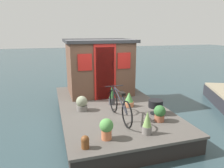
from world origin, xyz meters
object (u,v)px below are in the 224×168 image
(potted_plant_thyme, at_px, (82,104))
(mooring_bollard, at_px, (85,142))
(potted_plant_sage, at_px, (112,96))
(potted_plant_mint, at_px, (147,123))
(houseboat_cabin, at_px, (99,66))
(potted_plant_ivy, at_px, (106,128))
(potted_plant_geranium, at_px, (160,113))
(charcoal_grill, at_px, (156,104))
(bicycle, at_px, (120,105))
(potted_plant_succulent, at_px, (129,100))

(potted_plant_thyme, distance_m, mooring_bollard, 2.01)
(potted_plant_sage, height_order, potted_plant_mint, potted_plant_sage)
(houseboat_cabin, bearing_deg, potted_plant_ivy, 169.07)
(potted_plant_mint, relative_size, potted_plant_geranium, 1.28)
(potted_plant_mint, relative_size, mooring_bollard, 2.01)
(potted_plant_mint, distance_m, charcoal_grill, 1.22)
(bicycle, xyz_separation_m, potted_plant_ivy, (-0.91, 0.59, -0.11))
(potted_plant_ivy, bearing_deg, bicycle, -33.17)
(potted_plant_mint, bearing_deg, potted_plant_succulent, -8.35)
(bicycle, bearing_deg, potted_plant_succulent, -35.54)
(potted_plant_geranium, xyz_separation_m, charcoal_grill, (0.46, -0.13, 0.06))
(bicycle, bearing_deg, mooring_bollard, 136.37)
(potted_plant_succulent, height_order, potted_plant_ivy, potted_plant_ivy)
(potted_plant_succulent, relative_size, mooring_bollard, 1.69)
(potted_plant_succulent, xyz_separation_m, potted_plant_geranium, (-1.22, -0.34, 0.00))
(potted_plant_sage, distance_m, potted_plant_mint, 2.05)
(potted_plant_succulent, relative_size, potted_plant_mint, 0.84)
(potted_plant_geranium, height_order, charcoal_grill, potted_plant_geranium)
(houseboat_cabin, bearing_deg, potted_plant_thyme, 151.52)
(bicycle, relative_size, potted_plant_sage, 2.84)
(potted_plant_succulent, height_order, potted_plant_thyme, potted_plant_succulent)
(houseboat_cabin, bearing_deg, charcoal_grill, -158.61)
(houseboat_cabin, height_order, bicycle, houseboat_cabin)
(potted_plant_ivy, xyz_separation_m, mooring_bollard, (-0.22, 0.48, -0.11))
(potted_plant_thyme, height_order, mooring_bollard, potted_plant_thyme)
(potted_plant_sage, xyz_separation_m, potted_plant_thyme, (-0.24, 0.95, -0.07))
(potted_plant_sage, bearing_deg, potted_plant_succulent, -124.79)
(houseboat_cabin, bearing_deg, potted_plant_geranium, -164.13)
(potted_plant_succulent, xyz_separation_m, potted_plant_mint, (-1.73, 0.25, 0.04))
(potted_plant_succulent, distance_m, potted_plant_mint, 1.75)
(potted_plant_geranium, height_order, potted_plant_ivy, potted_plant_ivy)
(potted_plant_mint, distance_m, mooring_bollard, 1.41)
(houseboat_cabin, xyz_separation_m, potted_plant_succulent, (-1.72, -0.50, -0.76))
(potted_plant_mint, distance_m, potted_plant_thyme, 2.13)
(mooring_bollard, bearing_deg, houseboat_cabin, -17.44)
(houseboat_cabin, relative_size, potted_plant_thyme, 5.57)
(houseboat_cabin, height_order, potted_plant_mint, houseboat_cabin)
(houseboat_cabin, relative_size, charcoal_grill, 6.01)
(houseboat_cabin, bearing_deg, mooring_bollard, 162.56)
(bicycle, xyz_separation_m, potted_plant_succulent, (0.79, -0.57, -0.15))
(potted_plant_sage, distance_m, charcoal_grill, 1.40)
(houseboat_cabin, xyz_separation_m, potted_plant_thyme, (-1.65, 0.90, -0.76))
(potted_plant_geranium, height_order, potted_plant_thyme, potted_plant_thyme)
(bicycle, relative_size, potted_plant_ivy, 3.72)
(potted_plant_ivy, bearing_deg, charcoal_grill, -59.90)
(potted_plant_thyme, height_order, charcoal_grill, potted_plant_thyme)
(potted_plant_sage, xyz_separation_m, charcoal_grill, (-1.06, -0.91, -0.00))
(potted_plant_sage, distance_m, potted_plant_geranium, 1.71)
(bicycle, relative_size, potted_plant_thyme, 3.97)
(potted_plant_thyme, relative_size, potted_plant_ivy, 0.94)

